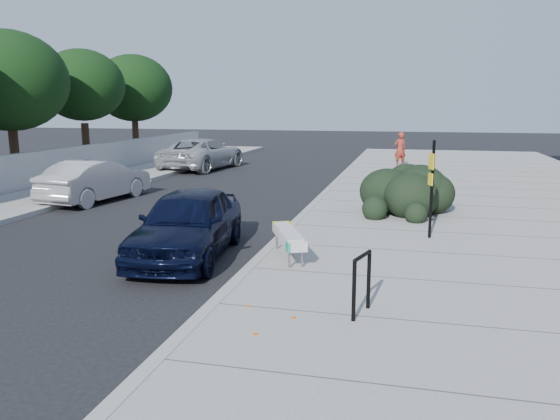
{
  "coord_description": "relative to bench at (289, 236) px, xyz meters",
  "views": [
    {
      "loc": [
        2.99,
        -9.82,
        3.28
      ],
      "look_at": [
        0.24,
        1.64,
        1.0
      ],
      "focal_mm": 35.0,
      "sensor_mm": 36.0,
      "label": 1
    }
  ],
  "objects": [
    {
      "name": "tree_far_e",
      "position": [
        -13.1,
        13.11,
        3.58
      ],
      "size": [
        4.0,
        4.0,
        5.9
      ],
      "color": "#332114",
      "rests_on": "ground"
    },
    {
      "name": "sidewalk_near",
      "position": [
        5.0,
        4.11,
        -0.53
      ],
      "size": [
        11.2,
        50.0,
        0.15
      ],
      "primitive_type": "cube",
      "color": "gray",
      "rests_on": "ground"
    },
    {
      "name": "ground",
      "position": [
        -0.6,
        -0.89,
        -0.6
      ],
      "size": [
        120.0,
        120.0,
        0.0
      ],
      "primitive_type": "plane",
      "color": "black",
      "rests_on": "ground"
    },
    {
      "name": "curb_far",
      "position": [
        -8.6,
        4.11,
        -0.52
      ],
      "size": [
        0.22,
        50.0,
        0.17
      ],
      "primitive_type": "cube",
      "color": "#9E9E99",
      "rests_on": "ground"
    },
    {
      "name": "sidewalk_far",
      "position": [
        -10.1,
        4.11,
        -0.53
      ],
      "size": [
        3.0,
        50.0,
        0.15
      ],
      "primitive_type": "cube",
      "color": "gray",
      "rests_on": "ground"
    },
    {
      "name": "sedan_navy",
      "position": [
        -2.26,
        0.07,
        0.15
      ],
      "size": [
        2.25,
        4.58,
        1.5
      ],
      "primitive_type": "imported",
      "rotation": [
        0.0,
        0.0,
        0.11
      ],
      "color": "black",
      "rests_on": "ground"
    },
    {
      "name": "suv_silver",
      "position": [
        -8.1,
        15.76,
        0.19
      ],
      "size": [
        3.26,
        5.95,
        1.58
      ],
      "primitive_type": "imported",
      "rotation": [
        0.0,
        0.0,
        3.03
      ],
      "color": "#ADB1B3",
      "rests_on": "ground"
    },
    {
      "name": "sign_post",
      "position": [
        2.89,
        2.46,
        0.88
      ],
      "size": [
        0.13,
        0.26,
        2.32
      ],
      "rotation": [
        0.0,
        0.0,
        0.36
      ],
      "color": "black",
      "rests_on": "sidewalk_near"
    },
    {
      "name": "hedge",
      "position": [
        2.39,
        6.11,
        0.31
      ],
      "size": [
        2.68,
        4.34,
        1.52
      ],
      "primitive_type": "ellipsoid",
      "rotation": [
        0.0,
        0.0,
        -0.17
      ],
      "color": "black",
      "rests_on": "sidewalk_near"
    },
    {
      "name": "tree_far_d",
      "position": [
        -13.1,
        8.11,
        3.58
      ],
      "size": [
        4.6,
        4.6,
        6.16
      ],
      "color": "#332114",
      "rests_on": "ground"
    },
    {
      "name": "wagon_silver",
      "position": [
        -8.1,
        5.88,
        0.11
      ],
      "size": [
        2.1,
        4.52,
        1.44
      ],
      "primitive_type": "imported",
      "rotation": [
        0.0,
        0.0,
        3.0
      ],
      "color": "#A3A2A7",
      "rests_on": "ground"
    },
    {
      "name": "bench",
      "position": [
        0.0,
        0.0,
        0.0
      ],
      "size": [
        1.1,
        1.91,
        0.57
      ],
      "rotation": [
        0.0,
        0.0,
        0.41
      ],
      "color": "gray",
      "rests_on": "sidewalk_near"
    },
    {
      "name": "pedestrian",
      "position": [
        1.84,
        17.72,
        0.43
      ],
      "size": [
        0.77,
        0.68,
        1.77
      ],
      "primitive_type": "imported",
      "rotation": [
        0.0,
        0.0,
        3.64
      ],
      "color": "maroon",
      "rests_on": "sidewalk_near"
    },
    {
      "name": "bike_rack",
      "position": [
        1.76,
        -2.8,
        0.12
      ],
      "size": [
        0.23,
        0.63,
        0.95
      ],
      "rotation": [
        0.0,
        0.0,
        -0.29
      ],
      "color": "black",
      "rests_on": "sidewalk_near"
    },
    {
      "name": "curb_near",
      "position": [
        -0.6,
        4.11,
        -0.52
      ],
      "size": [
        0.22,
        50.0,
        0.17
      ],
      "primitive_type": "cube",
      "color": "#9E9E99",
      "rests_on": "ground"
    },
    {
      "name": "tree_far_f",
      "position": [
        -13.1,
        18.11,
        3.58
      ],
      "size": [
        4.4,
        4.4,
        6.07
      ],
      "color": "#332114",
      "rests_on": "ground"
    }
  ]
}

